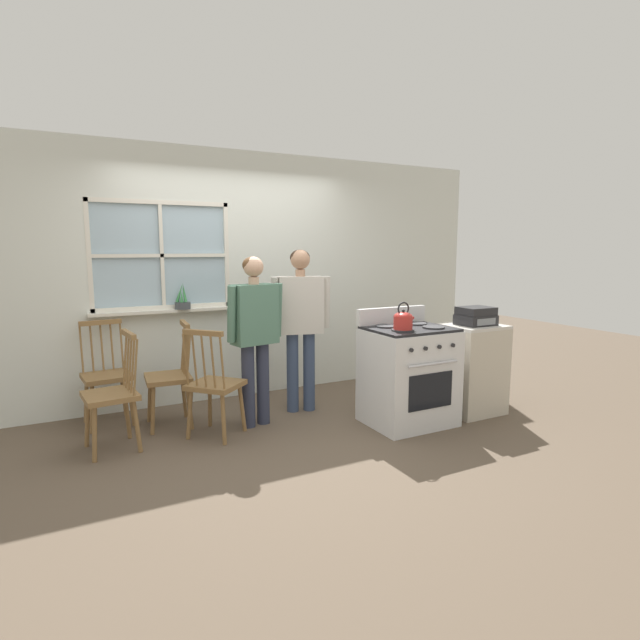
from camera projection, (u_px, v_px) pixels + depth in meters
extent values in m
plane|color=brown|center=(284.00, 436.00, 4.45)|extent=(16.00, 16.00, 0.00)
cube|color=silver|center=(355.00, 273.00, 6.20)|extent=(3.24, 0.06, 2.70)
cube|color=silver|center=(166.00, 357.00, 5.26)|extent=(1.40, 0.06, 1.03)
cube|color=silver|center=(158.00, 171.00, 4.99)|extent=(1.40, 0.06, 0.56)
cube|color=silver|center=(165.00, 311.00, 5.12)|extent=(1.46, 0.10, 0.03)
cube|color=#9EB7C6|center=(161.00, 255.00, 5.12)|extent=(1.34, 0.01, 1.05)
cube|color=silver|center=(162.00, 256.00, 5.09)|extent=(0.04, 0.02, 1.11)
cube|color=silver|center=(162.00, 256.00, 5.09)|extent=(1.40, 0.02, 0.04)
cube|color=silver|center=(89.00, 256.00, 4.78)|extent=(0.04, 0.03, 1.11)
cube|color=silver|center=(227.00, 255.00, 5.40)|extent=(0.04, 0.03, 1.11)
cube|color=silver|center=(160.00, 202.00, 5.02)|extent=(1.40, 0.03, 0.04)
cube|color=silver|center=(164.00, 307.00, 5.17)|extent=(1.40, 0.03, 0.04)
cube|color=olive|center=(168.00, 378.00, 4.64)|extent=(0.43, 0.45, 0.04)
cylinder|color=olive|center=(150.00, 400.00, 4.77)|extent=(0.07, 0.07, 0.44)
cylinder|color=olive|center=(153.00, 410.00, 4.46)|extent=(0.07, 0.07, 0.44)
cylinder|color=olive|center=(184.00, 396.00, 4.89)|extent=(0.07, 0.07, 0.44)
cylinder|color=olive|center=(189.00, 406.00, 4.58)|extent=(0.07, 0.07, 0.44)
cylinder|color=olive|center=(183.00, 348.00, 4.84)|extent=(0.07, 0.02, 0.48)
cylinder|color=olive|center=(184.00, 349.00, 4.75)|extent=(0.07, 0.02, 0.48)
cylinder|color=olive|center=(186.00, 351.00, 4.67)|extent=(0.07, 0.02, 0.48)
cylinder|color=olive|center=(187.00, 353.00, 4.59)|extent=(0.07, 0.02, 0.48)
cylinder|color=olive|center=(189.00, 355.00, 4.51)|extent=(0.07, 0.02, 0.48)
cube|color=olive|center=(185.00, 324.00, 4.64)|extent=(0.07, 0.38, 0.04)
cube|color=olive|center=(107.00, 377.00, 4.68)|extent=(0.46, 0.44, 0.04)
cylinder|color=olive|center=(92.00, 409.00, 4.49)|extent=(0.07, 0.07, 0.44)
cylinder|color=olive|center=(131.00, 403.00, 4.67)|extent=(0.07, 0.07, 0.44)
cylinder|color=olive|center=(86.00, 400.00, 4.75)|extent=(0.07, 0.07, 0.44)
cylinder|color=olive|center=(124.00, 395.00, 4.94)|extent=(0.07, 0.07, 0.44)
cylinder|color=olive|center=(81.00, 351.00, 4.69)|extent=(0.02, 0.07, 0.48)
cylinder|color=olive|center=(92.00, 350.00, 4.74)|extent=(0.02, 0.07, 0.48)
cylinder|color=olive|center=(102.00, 349.00, 4.78)|extent=(0.02, 0.07, 0.48)
cylinder|color=olive|center=(112.00, 348.00, 4.83)|extent=(0.02, 0.07, 0.48)
cylinder|color=olive|center=(122.00, 347.00, 4.88)|extent=(0.02, 0.07, 0.48)
cube|color=olive|center=(100.00, 322.00, 4.75)|extent=(0.38, 0.08, 0.04)
cube|color=olive|center=(110.00, 396.00, 4.08)|extent=(0.44, 0.46, 0.04)
cylinder|color=olive|center=(87.00, 422.00, 4.16)|extent=(0.07, 0.07, 0.44)
cylinder|color=olive|center=(95.00, 434.00, 3.88)|extent=(0.07, 0.07, 0.44)
cylinder|color=olive|center=(127.00, 415.00, 4.34)|extent=(0.07, 0.07, 0.44)
cylinder|color=olive|center=(137.00, 426.00, 4.06)|extent=(0.07, 0.07, 0.44)
cylinder|color=olive|center=(125.00, 360.00, 4.28)|extent=(0.07, 0.03, 0.48)
cylinder|color=olive|center=(128.00, 362.00, 4.21)|extent=(0.07, 0.03, 0.48)
cylinder|color=olive|center=(130.00, 364.00, 4.14)|extent=(0.07, 0.03, 0.48)
cylinder|color=olive|center=(133.00, 367.00, 4.06)|extent=(0.07, 0.03, 0.48)
cylinder|color=olive|center=(135.00, 369.00, 3.99)|extent=(0.07, 0.03, 0.48)
cube|color=olive|center=(128.00, 334.00, 4.10)|extent=(0.08, 0.38, 0.04)
cube|color=olive|center=(216.00, 385.00, 4.40)|extent=(0.58, 0.58, 0.04)
cylinder|color=olive|center=(242.00, 408.00, 4.52)|extent=(0.09, 0.05, 0.44)
cylinder|color=olive|center=(210.00, 404.00, 4.64)|extent=(0.05, 0.09, 0.44)
cylinder|color=olive|center=(223.00, 419.00, 4.23)|extent=(0.05, 0.09, 0.44)
cylinder|color=olive|center=(190.00, 415.00, 4.34)|extent=(0.09, 0.05, 0.44)
cylinder|color=olive|center=(222.00, 364.00, 4.14)|extent=(0.06, 0.06, 0.48)
cylinder|color=olive|center=(213.00, 363.00, 4.18)|extent=(0.06, 0.06, 0.48)
cylinder|color=olive|center=(204.00, 362.00, 4.21)|extent=(0.06, 0.06, 0.48)
cylinder|color=olive|center=(195.00, 362.00, 4.24)|extent=(0.06, 0.06, 0.48)
cylinder|color=olive|center=(186.00, 361.00, 4.27)|extent=(0.06, 0.06, 0.48)
cube|color=olive|center=(203.00, 333.00, 4.17)|extent=(0.28, 0.31, 0.04)
cylinder|color=#2D3347|center=(248.00, 386.00, 4.62)|extent=(0.12, 0.12, 0.78)
cylinder|color=#2D3347|center=(263.00, 383.00, 4.72)|extent=(0.12, 0.12, 0.78)
cube|color=#4C7560|center=(254.00, 314.00, 4.57)|extent=(0.44, 0.28, 0.55)
cylinder|color=#4C7560|center=(232.00, 314.00, 4.41)|extent=(0.10, 0.12, 0.51)
cylinder|color=#4C7560|center=(278.00, 310.00, 4.70)|extent=(0.10, 0.12, 0.51)
cylinder|color=tan|center=(254.00, 281.00, 4.53)|extent=(0.10, 0.10, 0.07)
sphere|color=tan|center=(253.00, 267.00, 4.51)|extent=(0.18, 0.18, 0.18)
ellipsoid|color=brown|center=(253.00, 265.00, 4.52)|extent=(0.19, 0.19, 0.15)
cylinder|color=#384766|center=(293.00, 372.00, 5.07)|extent=(0.12, 0.12, 0.81)
cylinder|color=#384766|center=(309.00, 371.00, 5.11)|extent=(0.12, 0.12, 0.81)
cube|color=beige|center=(300.00, 305.00, 4.99)|extent=(0.48, 0.32, 0.57)
cylinder|color=beige|center=(275.00, 303.00, 4.91)|extent=(0.10, 0.13, 0.53)
cylinder|color=beige|center=(326.00, 302.00, 5.02)|extent=(0.10, 0.13, 0.53)
cylinder|color=tan|center=(300.00, 273.00, 4.94)|extent=(0.10, 0.10, 0.07)
sphere|color=tan|center=(300.00, 260.00, 4.92)|extent=(0.19, 0.19, 0.19)
ellipsoid|color=#332319|center=(300.00, 258.00, 4.94)|extent=(0.20, 0.20, 0.16)
cube|color=silver|center=(408.00, 377.00, 4.71)|extent=(0.78, 0.64, 0.90)
cube|color=black|center=(410.00, 329.00, 4.65)|extent=(0.76, 0.61, 0.02)
cylinder|color=#2D2D30|center=(403.00, 330.00, 4.45)|extent=(0.20, 0.20, 0.02)
cylinder|color=#2D2D30|center=(433.00, 327.00, 4.61)|extent=(0.20, 0.20, 0.02)
cylinder|color=#2D2D30|center=(386.00, 326.00, 4.68)|extent=(0.20, 0.20, 0.02)
cylinder|color=#2D2D30|center=(416.00, 324.00, 4.84)|extent=(0.20, 0.20, 0.02)
cube|color=silver|center=(392.00, 315.00, 4.89)|extent=(0.78, 0.06, 0.16)
cube|color=black|center=(431.00, 391.00, 4.44)|extent=(0.48, 0.01, 0.32)
cylinder|color=silver|center=(433.00, 364.00, 4.38)|extent=(0.54, 0.02, 0.02)
cylinder|color=#232326|center=(411.00, 350.00, 4.27)|extent=(0.04, 0.02, 0.04)
cylinder|color=#232326|center=(426.00, 348.00, 4.34)|extent=(0.04, 0.02, 0.04)
cylinder|color=#232326|center=(440.00, 347.00, 4.41)|extent=(0.04, 0.02, 0.04)
cylinder|color=#232326|center=(453.00, 345.00, 4.48)|extent=(0.04, 0.02, 0.04)
cylinder|color=red|center=(403.00, 323.00, 4.44)|extent=(0.17, 0.17, 0.12)
ellipsoid|color=red|center=(403.00, 316.00, 4.43)|extent=(0.16, 0.16, 0.07)
sphere|color=black|center=(403.00, 311.00, 4.43)|extent=(0.03, 0.03, 0.03)
cylinder|color=red|center=(410.00, 320.00, 4.48)|extent=(0.08, 0.03, 0.07)
torus|color=black|center=(403.00, 309.00, 4.43)|extent=(0.12, 0.01, 0.12)
cylinder|color=#42474C|center=(183.00, 306.00, 5.18)|extent=(0.16, 0.16, 0.07)
cylinder|color=#33261C|center=(183.00, 303.00, 5.18)|extent=(0.14, 0.14, 0.01)
cone|color=#388447|center=(184.00, 292.00, 5.18)|extent=(0.06, 0.05, 0.20)
cone|color=#388447|center=(182.00, 298.00, 5.19)|extent=(0.04, 0.05, 0.09)
cone|color=#388447|center=(180.00, 293.00, 5.16)|extent=(0.10, 0.05, 0.20)
cone|color=#388447|center=(182.00, 297.00, 5.15)|extent=(0.04, 0.05, 0.12)
cone|color=#388447|center=(184.00, 295.00, 5.16)|extent=(0.06, 0.06, 0.16)
cube|color=beige|center=(472.00, 370.00, 5.05)|extent=(0.55, 0.50, 0.87)
cube|color=beige|center=(474.00, 326.00, 4.98)|extent=(0.55, 0.50, 0.03)
cube|color=#232326|center=(476.00, 320.00, 4.96)|extent=(0.34, 0.28, 0.10)
cube|color=#232326|center=(476.00, 311.00, 4.94)|extent=(0.32, 0.27, 0.08)
cube|color=gray|center=(486.00, 322.00, 4.83)|extent=(0.24, 0.01, 0.06)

